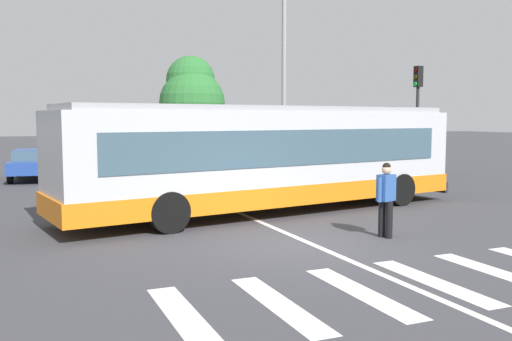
# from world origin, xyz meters

# --- Properties ---
(ground_plane) EXTENTS (160.00, 160.00, 0.00)m
(ground_plane) POSITION_xyz_m (0.00, 0.00, 0.00)
(ground_plane) COLOR #3D3D42
(city_transit_bus) EXTENTS (12.70, 4.63, 3.06)m
(city_transit_bus) POSITION_xyz_m (1.19, 4.17, 1.59)
(city_transit_bus) COLOR black
(city_transit_bus) RESTS_ON ground_plane
(pedestrian_crossing_street) EXTENTS (0.56, 0.37, 1.72)m
(pedestrian_crossing_street) POSITION_xyz_m (2.20, -0.02, 0.97)
(pedestrian_crossing_street) COLOR black
(pedestrian_crossing_street) RESTS_ON ground_plane
(parked_car_blue) EXTENTS (2.35, 4.69, 1.35)m
(parked_car_blue) POSITION_xyz_m (-4.87, 16.08, 0.77)
(parked_car_blue) COLOR black
(parked_car_blue) RESTS_ON ground_plane
(parked_car_silver) EXTENTS (2.27, 4.66, 1.35)m
(parked_car_silver) POSITION_xyz_m (-2.23, 16.23, 0.77)
(parked_car_silver) COLOR black
(parked_car_silver) RESTS_ON ground_plane
(parked_car_white) EXTENTS (2.15, 4.62, 1.35)m
(parked_car_white) POSITION_xyz_m (0.52, 15.59, 0.77)
(parked_car_white) COLOR black
(parked_car_white) RESTS_ON ground_plane
(parked_car_red) EXTENTS (2.14, 4.62, 1.35)m
(parked_car_red) POSITION_xyz_m (3.23, 15.89, 0.77)
(parked_car_red) COLOR black
(parked_car_red) RESTS_ON ground_plane
(parked_car_teal) EXTENTS (2.17, 4.63, 1.35)m
(parked_car_teal) POSITION_xyz_m (5.96, 16.06, 0.77)
(parked_car_teal) COLOR black
(parked_car_teal) RESTS_ON ground_plane
(parked_car_charcoal) EXTENTS (2.34, 4.68, 1.35)m
(parked_car_charcoal) POSITION_xyz_m (8.53, 15.64, 0.77)
(parked_car_charcoal) COLOR black
(parked_car_charcoal) RESTS_ON ground_plane
(traffic_light_far_corner) EXTENTS (0.33, 0.32, 4.97)m
(traffic_light_far_corner) POSITION_xyz_m (10.62, 9.40, 3.32)
(traffic_light_far_corner) COLOR #28282B
(traffic_light_far_corner) RESTS_ON ground_plane
(bus_stop_shelter) EXTENTS (4.48, 1.54, 3.25)m
(bus_stop_shelter) POSITION_xyz_m (10.20, 11.07, 2.42)
(bus_stop_shelter) COLOR #28282B
(bus_stop_shelter) RESTS_ON ground_plane
(twin_arm_street_lamp) EXTENTS (4.03, 0.32, 8.39)m
(twin_arm_street_lamp) POSITION_xyz_m (5.31, 11.83, 5.18)
(twin_arm_street_lamp) COLOR #939399
(twin_arm_street_lamp) RESTS_ON ground_plane
(background_tree_right) EXTENTS (3.62, 3.62, 6.17)m
(background_tree_right) POSITION_xyz_m (3.41, 19.61, 3.91)
(background_tree_right) COLOR brown
(background_tree_right) RESTS_ON ground_plane
(crosswalk_painted_stripes) EXTENTS (7.58, 2.83, 0.01)m
(crosswalk_painted_stripes) POSITION_xyz_m (0.13, -3.23, 0.00)
(crosswalk_painted_stripes) COLOR silver
(crosswalk_painted_stripes) RESTS_ON ground_plane
(lane_center_line) EXTENTS (0.16, 24.00, 0.01)m
(lane_center_line) POSITION_xyz_m (0.32, 2.00, 0.00)
(lane_center_line) COLOR silver
(lane_center_line) RESTS_ON ground_plane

